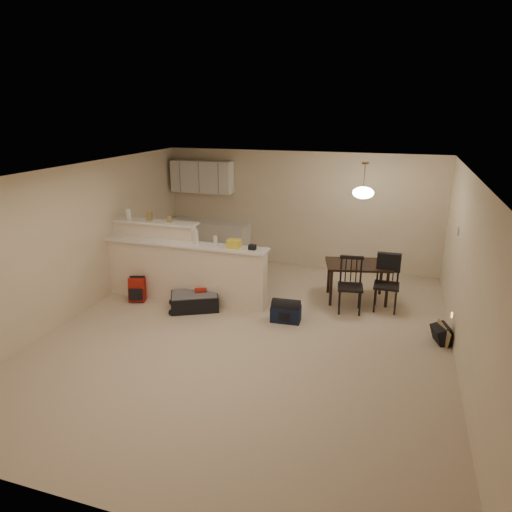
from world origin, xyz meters
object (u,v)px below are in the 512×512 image
at_px(dining_chair_far, 387,284).
at_px(navy_duffel, 286,314).
at_px(dining_table, 358,268).
at_px(dining_chair_near, 350,286).
at_px(pendant_lamp, 363,192).
at_px(red_backpack, 137,289).
at_px(black_daypack, 442,334).
at_px(suitcase, 195,301).

xyz_separation_m(dining_chair_far, navy_duffel, (-1.54, -0.95, -0.35)).
height_order(dining_table, dining_chair_near, dining_chair_near).
height_order(pendant_lamp, navy_duffel, pendant_lamp).
xyz_separation_m(red_backpack, black_daypack, (5.19, 0.00, -0.08)).
bearing_deg(suitcase, pendant_lamp, -1.32).
bearing_deg(dining_chair_near, suitcase, -172.33).
bearing_deg(pendant_lamp, dining_table, 180.00).
height_order(pendant_lamp, suitcase, pendant_lamp).
relative_size(dining_chair_far, black_daypack, 3.12).
distance_m(dining_chair_near, suitcase, 2.71).
bearing_deg(black_daypack, dining_table, 30.46).
height_order(suitcase, black_daypack, same).
xyz_separation_m(dining_chair_near, suitcase, (-2.59, -0.71, -0.34)).
bearing_deg(red_backpack, dining_table, 0.87).
bearing_deg(dining_table, red_backpack, -174.69).
relative_size(dining_chair_far, navy_duffel, 2.00).
distance_m(dining_chair_near, dining_chair_far, 0.64).
relative_size(dining_table, dining_chair_near, 1.31).
bearing_deg(pendant_lamp, dining_chair_far, -29.86).
relative_size(dining_table, dining_chair_far, 1.31).
xyz_separation_m(pendant_lamp, red_backpack, (-3.79, -1.25, -1.77)).
xyz_separation_m(pendant_lamp, suitcase, (-2.65, -1.26, -1.85)).
bearing_deg(dining_table, suitcase, -167.55).
bearing_deg(navy_duffel, dining_chair_near, 32.82).
xyz_separation_m(dining_table, suitcase, (-2.65, -1.26, -0.48)).
height_order(dining_chair_near, navy_duffel, dining_chair_near).
relative_size(dining_table, pendant_lamp, 2.04).
bearing_deg(dining_chair_near, pendant_lamp, 76.40).
bearing_deg(dining_table, navy_duffel, -141.77).
height_order(dining_chair_far, red_backpack, dining_chair_far).
distance_m(red_backpack, navy_duffel, 2.79).
relative_size(pendant_lamp, dining_chair_near, 0.65).
height_order(dining_table, suitcase, dining_table).
distance_m(dining_chair_far, navy_duffel, 1.84).
height_order(dining_chair_far, black_daypack, dining_chair_far).
relative_size(dining_chair_far, red_backpack, 2.23).
distance_m(dining_table, suitcase, 2.97).
relative_size(suitcase, red_backpack, 1.87).
bearing_deg(navy_duffel, suitcase, 176.59).
xyz_separation_m(red_backpack, navy_duffel, (2.78, 0.00, -0.08)).
height_order(dining_chair_near, red_backpack, dining_chair_near).
xyz_separation_m(dining_chair_near, black_daypack, (1.46, -0.70, -0.34)).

